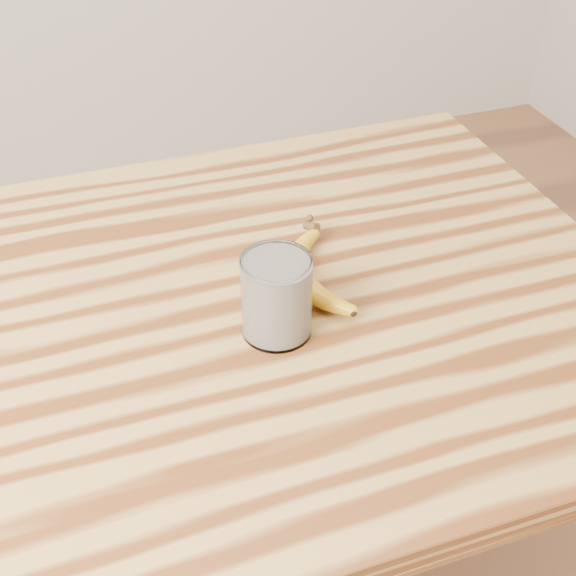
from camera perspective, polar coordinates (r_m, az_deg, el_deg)
name	(u,v)px	position (r m, az deg, el deg)	size (l,w,h in m)	color
table	(182,391)	(1.09, -7.57, -7.28)	(1.20, 0.80, 0.90)	#B78646
smoothie_glass	(277,296)	(0.94, -0.82, -0.61)	(0.08, 0.08, 0.11)	white
banana	(298,275)	(1.03, 0.75, 0.92)	(0.09, 0.26, 0.03)	gold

